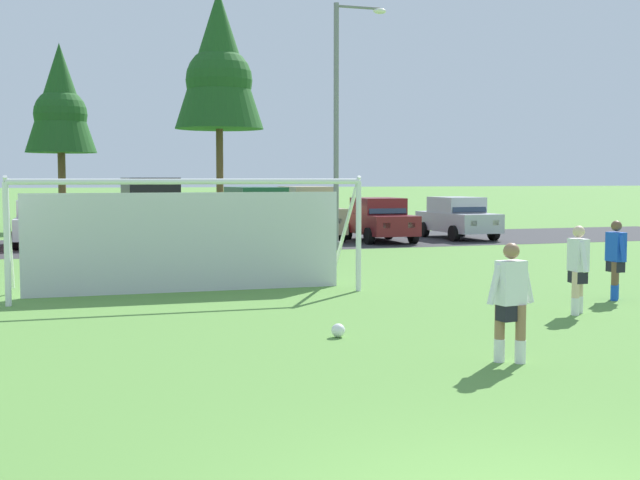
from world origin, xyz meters
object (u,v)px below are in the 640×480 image
(player_striker_near, at_px, (511,303))
(player_midfield_center, at_px, (578,270))
(parked_car_slot_center_right, at_px, (257,215))
(parked_car_slot_right, at_px, (308,212))
(parked_car_slot_center, at_px, (150,209))
(parked_car_slot_far_right, at_px, (379,219))
(soccer_ball, at_px, (338,330))
(parked_car_slot_end, at_px, (458,217))
(parked_car_slot_center_left, at_px, (43,222))
(street_lamp, at_px, (341,124))
(player_winger_left, at_px, (616,260))
(soccer_goal, at_px, (188,234))

(player_striker_near, bearing_deg, player_midfield_center, 43.62)
(parked_car_slot_center_right, xyz_separation_m, parked_car_slot_right, (2.53, 1.45, 0.00))
(parked_car_slot_center, bearing_deg, parked_car_slot_far_right, -9.11)
(parked_car_slot_far_right, bearing_deg, parked_car_slot_center, 170.89)
(soccer_ball, xyz_separation_m, player_midfield_center, (4.96, 0.74, 0.71))
(parked_car_slot_far_right, xyz_separation_m, parked_car_slot_end, (3.66, 0.39, 0.00))
(player_midfield_center, relative_size, parked_car_slot_center, 0.34)
(parked_car_slot_end, bearing_deg, parked_car_slot_center_left, 175.15)
(parked_car_slot_far_right, relative_size, street_lamp, 0.50)
(player_winger_left, bearing_deg, player_midfield_center, -144.60)
(player_winger_left, xyz_separation_m, parked_car_slot_center_left, (-11.16, 18.06, 0.05))
(parked_car_slot_center_left, bearing_deg, player_winger_left, -58.29)
(parked_car_slot_far_right, bearing_deg, parked_car_slot_center_right, 175.35)
(parked_car_slot_center_right, distance_m, street_lamp, 5.26)
(player_midfield_center, xyz_separation_m, player_winger_left, (1.85, 1.31, 0.00))
(player_striker_near, relative_size, parked_car_slot_end, 0.39)
(player_midfield_center, bearing_deg, soccer_goal, 141.26)
(parked_car_slot_center_right, bearing_deg, player_midfield_center, -85.05)
(parked_car_slot_center_left, height_order, parked_car_slot_center, parked_car_slot_center)
(soccer_goal, distance_m, parked_car_slot_far_right, 15.82)
(parked_car_slot_center_left, xyz_separation_m, parked_car_slot_right, (10.28, 0.08, 0.24))
(parked_car_slot_far_right, bearing_deg, parked_car_slot_center_left, 172.03)
(player_winger_left, height_order, parked_car_slot_right, parked_car_slot_right)
(soccer_ball, distance_m, parked_car_slot_center_left, 20.59)
(player_midfield_center, height_order, parked_car_slot_right, parked_car_slot_right)
(soccer_goal, bearing_deg, parked_car_slot_center_left, 101.73)
(parked_car_slot_far_right, height_order, parked_car_slot_end, same)
(soccer_ball, height_order, parked_car_slot_far_right, parked_car_slot_far_right)
(parked_car_slot_end, bearing_deg, parked_car_slot_right, 166.34)
(soccer_ball, bearing_deg, parked_car_slot_center, 91.42)
(soccer_goal, bearing_deg, parked_car_slot_end, 44.07)
(parked_car_slot_center, bearing_deg, parked_car_slot_right, 3.95)
(parked_car_slot_center_left, bearing_deg, player_midfield_center, -64.33)
(parked_car_slot_right, distance_m, street_lamp, 5.97)
(soccer_ball, height_order, player_winger_left, player_winger_left)
(parked_car_slot_center, distance_m, parked_car_slot_far_right, 8.89)
(parked_car_slot_right, bearing_deg, parked_car_slot_center_right, -150.12)
(parked_car_slot_center_right, relative_size, parked_car_slot_end, 1.09)
(parked_car_slot_center, bearing_deg, player_midfield_center, -74.02)
(street_lamp, bearing_deg, player_winger_left, -84.44)
(parked_car_slot_far_right, bearing_deg, player_midfield_center, -100.68)
(soccer_ball, relative_size, street_lamp, 0.03)
(parked_car_slot_center_left, bearing_deg, parked_car_slot_center_right, -10.04)
(soccer_ball, bearing_deg, parked_car_slot_far_right, 65.72)
(soccer_ball, xyz_separation_m, parked_car_slot_center_left, (-4.36, 20.11, 0.77))
(player_winger_left, distance_m, parked_car_slot_center, 19.15)
(soccer_ball, xyz_separation_m, parked_car_slot_end, (11.94, 18.73, 0.77))
(player_midfield_center, relative_size, parked_car_slot_end, 0.39)
(parked_car_slot_end, bearing_deg, parked_car_slot_center_right, 179.93)
(soccer_goal, bearing_deg, parked_car_slot_center_right, 69.67)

